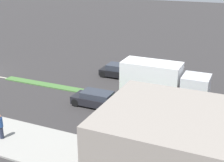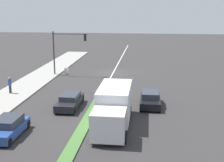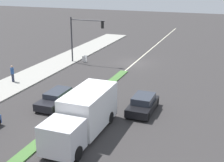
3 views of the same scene
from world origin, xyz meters
The scene contains 9 objects.
ground_plane centered at (0.00, 18.00, 0.00)m, with size 160.00×160.00×0.00m, color #333030.
lane_marking_center centered at (0.00, 0.00, 0.00)m, with size 0.16×60.00×0.01m, color beige.
traffic_signal_main centered at (6.12, 2.31, 3.90)m, with size 4.59×0.34×5.60m.
pedestrian centered at (9.40, 11.85, 1.02)m, with size 0.34×0.34×1.72m.
warning_aframe_sign centered at (6.10, 1.78, 0.43)m, with size 0.45×0.53×0.84m.
delivery_truck centered at (-2.20, 19.17, 1.47)m, with size 2.44×7.50×2.87m.
sedan_dark centered at (2.20, 15.32, 0.60)m, with size 1.74×4.46×1.23m.
suv_black centered at (-5.00, 14.08, 0.63)m, with size 1.83×3.97×1.32m.
coupe_blue centered at (5.00, 22.04, 0.62)m, with size 1.88×4.02×1.31m.
Camera 2 is at (-4.70, 41.55, 8.98)m, focal length 50.00 mm.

